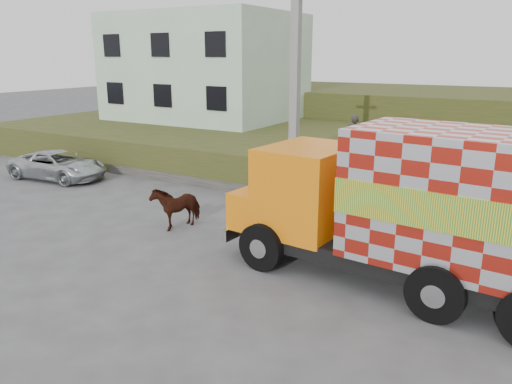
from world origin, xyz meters
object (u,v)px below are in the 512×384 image
Objects in this scene: pedestrian at (354,137)px; utility_pole at (295,88)px; cargo_truck at (418,208)px; cow at (177,206)px; suv at (58,165)px.

utility_pole is at bearing 5.91° from pedestrian.
utility_pole is at bearing 142.63° from cargo_truck.
suv is at bearing 178.51° from cow.
pedestrian is (-3.77, 6.19, 0.41)m from cargo_truck.
utility_pole is 10.93m from suv.
utility_pole is 8.11m from cargo_truck.
pedestrian is (12.01, 3.44, 1.72)m from suv.
suv is (-8.36, 2.21, -0.06)m from cow.
cow is 0.36× the size of suv.
cargo_truck is at bearing 9.26° from cow.
cargo_truck is at bearing 103.06° from pedestrian.
utility_pole reaches higher than cow.
cargo_truck reaches higher than pedestrian.
cow is at bearing -178.70° from cargo_truck.
cargo_truck is (5.74, -5.30, -2.16)m from utility_pole.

